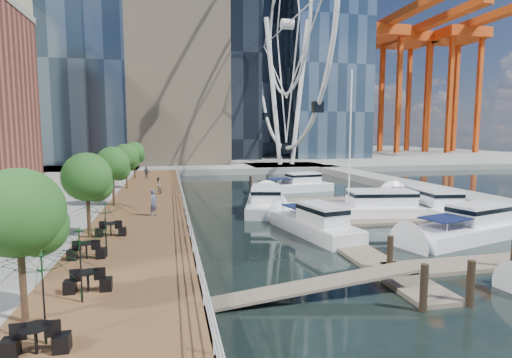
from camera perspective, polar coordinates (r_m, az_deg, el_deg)
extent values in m
plane|color=black|center=(20.91, 8.37, -11.92)|extent=(520.00, 520.00, 0.00)
cube|color=brown|center=(34.14, -15.36, -4.04)|extent=(6.00, 60.00, 1.00)
cube|color=#595954|center=(34.10, -10.31, -3.92)|extent=(0.25, 60.00, 1.00)
cube|color=gray|center=(120.90, -8.96, 3.46)|extent=(200.00, 114.00, 1.00)
cube|color=gray|center=(47.50, 22.60, -1.41)|extent=(4.00, 60.00, 1.00)
cube|color=gray|center=(73.88, 4.31, 1.69)|extent=(14.00, 12.00, 1.00)
cube|color=#6D6051|center=(30.96, 7.04, -5.67)|extent=(2.00, 32.00, 0.20)
cube|color=#6D6051|center=(23.97, 31.13, -10.15)|extent=(12.00, 2.00, 0.20)
cube|color=#6D6051|center=(31.71, 18.60, -5.67)|extent=(12.00, 2.00, 0.20)
cube|color=#6D6051|center=(40.45, 11.32, -2.90)|extent=(12.00, 2.00, 0.20)
cylinder|color=white|center=(73.33, 2.49, 12.23)|extent=(0.80, 0.80, 26.00)
cylinder|color=white|center=(74.76, 6.28, 12.08)|extent=(0.80, 0.80, 26.00)
torus|color=white|center=(76.16, 4.49, 21.18)|extent=(0.70, 44.70, 44.70)
cylinder|color=#3F2B1C|center=(13.95, -30.35, -12.66)|extent=(0.20, 0.20, 2.40)
sphere|color=#265B1E|center=(13.45, -30.85, -4.14)|extent=(2.60, 2.60, 2.60)
cylinder|color=#3F2B1C|center=(23.36, -22.79, -4.83)|extent=(0.20, 0.20, 2.40)
sphere|color=#265B1E|center=(23.06, -23.01, 0.29)|extent=(2.60, 2.60, 2.60)
cylinder|color=#3F2B1C|center=(33.11, -19.68, -1.52)|extent=(0.20, 0.20, 2.40)
sphere|color=#265B1E|center=(32.90, -19.82, 2.10)|extent=(2.60, 2.60, 2.60)
cylinder|color=#3F2B1C|center=(42.98, -18.00, 0.28)|extent=(0.20, 0.20, 2.40)
sphere|color=#265B1E|center=(42.82, -18.10, 3.08)|extent=(2.60, 2.60, 2.60)
cylinder|color=#3F2B1C|center=(52.90, -16.95, 1.41)|extent=(0.20, 0.20, 2.40)
sphere|color=#265B1E|center=(52.77, -17.02, 3.68)|extent=(2.60, 2.60, 2.60)
imported|color=#52566E|center=(28.10, -14.41, -3.30)|extent=(0.75, 0.80, 1.83)
imported|color=gray|center=(38.48, -13.82, -0.88)|extent=(0.94, 0.98, 1.59)
imported|color=#363B43|center=(52.49, -15.37, 0.92)|extent=(0.92, 0.80, 1.49)
imported|color=black|center=(12.26, -28.07, -14.76)|extent=(3.47, 3.51, 2.56)
imported|color=#0F3712|center=(14.59, -23.76, -11.14)|extent=(3.50, 3.54, 2.57)
imported|color=#0D321C|center=(19.39, -20.71, -6.72)|extent=(3.19, 3.24, 2.57)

